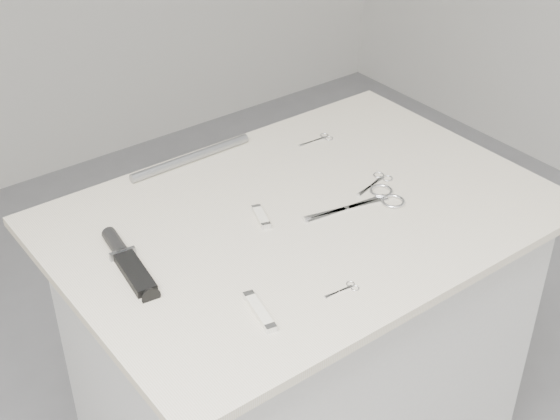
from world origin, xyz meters
TOP-DOWN VIEW (x-y plane):
  - plinth at (0.00, 0.00)m, footprint 0.90×0.60m
  - display_board at (0.00, 0.00)m, footprint 1.00×0.70m
  - large_shears at (0.14, -0.06)m, footprint 0.22×0.10m
  - embroidery_scissors_a at (0.20, -0.00)m, footprint 0.11×0.05m
  - embroidery_scissors_b at (0.22, 0.22)m, footprint 0.09×0.04m
  - tiny_scissors at (-0.10, -0.24)m, footprint 0.07×0.03m
  - sheathed_knife at (-0.37, 0.07)m, footprint 0.06×0.21m
  - pocket_knife_a at (-0.26, -0.20)m, footprint 0.04×0.11m
  - pocket_knife_b at (-0.09, 0.03)m, footprint 0.04×0.08m
  - metal_rail at (-0.08, 0.31)m, footprint 0.30×0.02m

SIDE VIEW (x-z plane):
  - plinth at x=0.00m, z-range 0.00..0.90m
  - display_board at x=0.00m, z-range 0.90..0.92m
  - tiny_scissors at x=-0.10m, z-range 0.92..0.92m
  - embroidery_scissors_b at x=0.22m, z-range 0.92..0.92m
  - embroidery_scissors_a at x=0.20m, z-range 0.92..0.92m
  - large_shears at x=0.14m, z-range 0.92..0.93m
  - pocket_knife_b at x=-0.09m, z-range 0.92..0.93m
  - pocket_knife_a at x=-0.26m, z-range 0.92..0.93m
  - sheathed_knife at x=-0.37m, z-range 0.91..0.94m
  - metal_rail at x=-0.08m, z-range 0.92..0.94m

